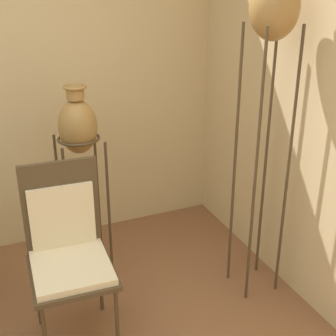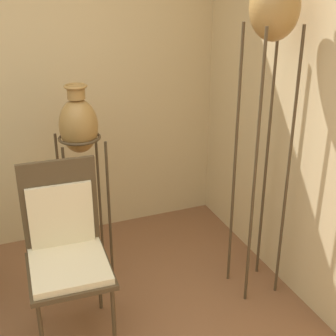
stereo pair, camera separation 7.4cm
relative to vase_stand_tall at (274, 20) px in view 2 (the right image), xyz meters
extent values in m
cylinder|color=#473823|center=(-0.12, -0.12, -0.94)|extent=(0.02, 0.02, 1.85)
cylinder|color=#473823|center=(0.12, -0.12, -0.94)|extent=(0.02, 0.02, 1.85)
cylinder|color=#473823|center=(-0.12, 0.12, -0.94)|extent=(0.02, 0.02, 1.85)
cylinder|color=#473823|center=(0.12, 0.12, -0.94)|extent=(0.02, 0.02, 1.85)
torus|color=#473823|center=(0.00, 0.00, -0.02)|extent=(0.26, 0.26, 0.02)
ellipsoid|color=olive|center=(0.00, 0.00, 0.07)|extent=(0.29, 0.29, 0.39)
cylinder|color=#473823|center=(-1.20, 0.52, -1.34)|extent=(0.02, 0.02, 1.06)
cylinder|color=#473823|center=(-0.91, 0.52, -1.34)|extent=(0.02, 0.02, 1.06)
cylinder|color=#473823|center=(-1.20, 0.81, -1.34)|extent=(0.02, 0.02, 1.06)
cylinder|color=#473823|center=(-0.91, 0.81, -1.34)|extent=(0.02, 0.02, 1.06)
torus|color=#473823|center=(-1.05, 0.67, -0.80)|extent=(0.30, 0.30, 0.02)
ellipsoid|color=olive|center=(-1.05, 0.67, -0.72)|extent=(0.27, 0.27, 0.38)
cylinder|color=olive|center=(-1.05, 0.67, -0.49)|extent=(0.12, 0.12, 0.09)
torus|color=olive|center=(-1.05, 0.67, -0.44)|extent=(0.16, 0.16, 0.02)
cylinder|color=#473823|center=(-1.11, -0.28, -1.63)|extent=(0.02, 0.02, 0.49)
cylinder|color=#473823|center=(-1.50, 0.18, -1.63)|extent=(0.02, 0.02, 0.49)
cylinder|color=#473823|center=(-1.09, 0.16, -1.63)|extent=(0.02, 0.02, 0.49)
cube|color=#473823|center=(-1.31, -0.05, -1.37)|extent=(0.51, 0.54, 0.03)
cube|color=beige|center=(-1.31, -0.05, -1.33)|extent=(0.47, 0.49, 0.04)
cube|color=#473823|center=(-1.29, 0.19, -1.06)|extent=(0.46, 0.05, 0.60)
cube|color=beige|center=(-1.30, 0.17, -1.12)|extent=(0.39, 0.04, 0.42)
camera|label=1|loc=(-1.69, -2.37, 0.28)|focal=50.00mm
camera|label=2|loc=(-1.62, -2.40, 0.28)|focal=50.00mm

